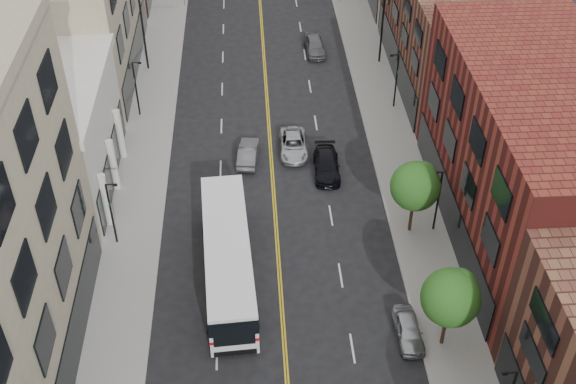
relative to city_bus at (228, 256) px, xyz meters
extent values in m
cube|color=gray|center=(-6.71, 14.78, -1.88)|extent=(4.00, 110.00, 0.15)
cube|color=gray|center=(13.29, 14.78, -1.88)|extent=(4.00, 110.00, 0.15)
cube|color=silver|center=(-13.71, 10.78, 2.04)|extent=(10.00, 14.00, 8.00)
cube|color=maroon|center=(20.29, 3.78, 4.04)|extent=(10.00, 22.00, 12.00)
cube|color=brown|center=(20.29, 24.78, 3.04)|extent=(10.00, 20.00, 10.00)
cylinder|color=black|center=(12.59, -6.22, -0.56)|extent=(0.22, 0.22, 2.50)
sphere|color=#1E5819|center=(12.59, -6.22, 2.08)|extent=(3.40, 3.40, 3.40)
sphere|color=#1E5819|center=(13.09, -5.82, 2.59)|extent=(2.04, 2.04, 2.04)
cylinder|color=black|center=(12.59, 3.78, -0.56)|extent=(0.22, 0.22, 2.50)
sphere|color=#1E5819|center=(12.59, 3.78, 2.08)|extent=(3.40, 3.40, 3.40)
sphere|color=#1E5819|center=(13.09, 4.18, 2.59)|extent=(2.04, 2.04, 2.04)
cylinder|color=black|center=(-7.71, 3.78, 0.69)|extent=(0.14, 0.14, 5.00)
cylinder|color=black|center=(-7.36, 3.78, 3.19)|extent=(0.70, 0.10, 0.10)
cube|color=black|center=(-7.11, 3.78, 3.14)|extent=(0.28, 0.14, 0.14)
cube|color=#19592D|center=(-7.71, 3.78, 1.59)|extent=(0.04, 0.55, 0.35)
cylinder|color=black|center=(-7.71, 19.78, 0.69)|extent=(0.14, 0.14, 5.00)
cylinder|color=black|center=(-7.36, 19.78, 3.19)|extent=(0.70, 0.10, 0.10)
cube|color=black|center=(-7.11, 19.78, 3.14)|extent=(0.28, 0.14, 0.14)
cube|color=#19592D|center=(-7.71, 19.78, 1.59)|extent=(0.04, 0.55, 0.35)
cylinder|color=black|center=(13.94, -12.22, 3.19)|extent=(0.70, 0.10, 0.10)
cube|color=black|center=(13.69, -12.22, 3.14)|extent=(0.28, 0.14, 0.14)
cylinder|color=black|center=(14.29, 3.78, 0.69)|extent=(0.14, 0.14, 5.00)
cylinder|color=black|center=(13.94, 3.78, 3.19)|extent=(0.70, 0.10, 0.10)
cube|color=black|center=(13.69, 3.78, 3.14)|extent=(0.28, 0.14, 0.14)
cube|color=#19592D|center=(14.29, 3.78, 1.59)|extent=(0.04, 0.55, 0.35)
cylinder|color=black|center=(14.29, 19.78, 0.69)|extent=(0.14, 0.14, 5.00)
cylinder|color=black|center=(13.94, 19.78, 3.19)|extent=(0.70, 0.10, 0.10)
cube|color=black|center=(13.69, 19.78, 3.14)|extent=(0.28, 0.14, 0.14)
cube|color=#19592D|center=(14.29, 19.78, 1.59)|extent=(0.04, 0.55, 0.35)
cylinder|color=black|center=(-7.71, 27.78, 1.79)|extent=(0.18, 0.18, 7.20)
imported|color=black|center=(-3.71, 27.78, 4.79)|extent=(0.15, 0.18, 0.90)
cylinder|color=black|center=(14.29, 27.78, 1.79)|extent=(0.18, 0.18, 7.20)
cube|color=silver|center=(0.00, 0.01, -0.17)|extent=(3.62, 13.20, 3.15)
cube|color=black|center=(0.00, 0.01, 0.60)|extent=(3.66, 13.24, 1.14)
cube|color=#B30C1C|center=(0.00, 0.01, -0.49)|extent=(3.66, 13.24, 0.24)
cube|color=black|center=(0.40, -6.52, 0.11)|extent=(2.39, 0.21, 1.74)
cylinder|color=black|center=(-1.17, -4.42, -1.44)|extent=(0.37, 1.06, 1.04)
cylinder|color=black|center=(1.70, -4.24, -1.44)|extent=(0.37, 1.06, 1.04)
cylinder|color=black|center=(-1.70, 4.26, -1.44)|extent=(0.37, 1.06, 1.04)
cylinder|color=black|center=(1.17, 4.44, -1.44)|extent=(0.37, 1.06, 1.04)
imported|color=#A6A9AD|center=(10.69, -5.57, -1.32)|extent=(1.61, 3.77, 1.27)
imported|color=#55555A|center=(1.49, 12.89, -1.28)|extent=(1.91, 4.27, 1.36)
imported|color=black|center=(7.48, 10.89, -1.27)|extent=(2.11, 4.83, 1.38)
imported|color=#AEB2B6|center=(5.12, 13.78, -1.30)|extent=(2.25, 4.76, 1.31)
imported|color=#55565B|center=(8.30, 30.21, -1.19)|extent=(2.04, 4.60, 1.54)
camera|label=1|loc=(1.84, -33.14, 32.13)|focal=45.00mm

